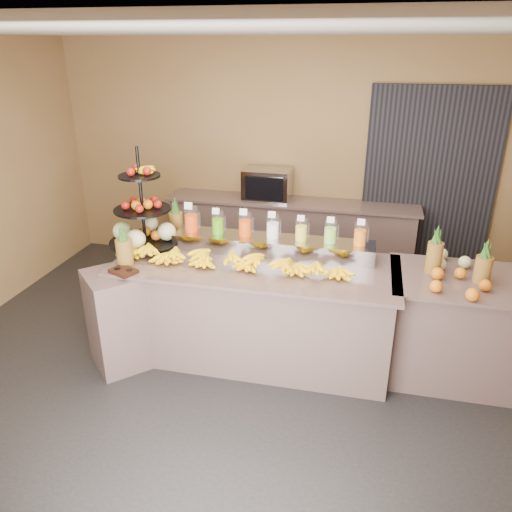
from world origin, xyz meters
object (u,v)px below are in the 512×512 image
(banana_heap, at_px, (231,257))
(condiment_caddy, at_px, (123,271))
(pitcher_tray, at_px, (273,245))
(right_fruit_pile, at_px, (456,273))
(fruit_stand, at_px, (148,223))
(oven_warmer, at_px, (267,184))

(banana_heap, xyz_separation_m, condiment_caddy, (-0.85, -0.35, -0.07))
(pitcher_tray, distance_m, right_fruit_pile, 1.59)
(pitcher_tray, bearing_deg, condiment_caddy, -148.19)
(banana_heap, distance_m, right_fruit_pile, 1.86)
(pitcher_tray, relative_size, banana_heap, 0.86)
(banana_heap, height_order, fruit_stand, fruit_stand)
(pitcher_tray, distance_m, oven_warmer, 1.72)
(right_fruit_pile, bearing_deg, fruit_stand, 176.54)
(pitcher_tray, distance_m, fruit_stand, 1.18)
(right_fruit_pile, bearing_deg, banana_heap, -177.26)
(fruit_stand, distance_m, right_fruit_pile, 2.74)
(condiment_caddy, bearing_deg, right_fruit_pile, 9.14)
(banana_heap, xyz_separation_m, fruit_stand, (-0.87, 0.25, 0.15))
(banana_heap, distance_m, oven_warmer, 2.04)
(condiment_caddy, bearing_deg, banana_heap, 22.13)
(fruit_stand, xyz_separation_m, right_fruit_pile, (2.73, -0.17, -0.15))
(banana_heap, bearing_deg, right_fruit_pile, 2.74)
(oven_warmer, bearing_deg, pitcher_tray, -75.81)
(banana_heap, xyz_separation_m, right_fruit_pile, (1.86, 0.09, -0.00))
(fruit_stand, distance_m, condiment_caddy, 0.64)
(fruit_stand, bearing_deg, right_fruit_pile, 1.94)
(banana_heap, bearing_deg, condiment_caddy, -157.87)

